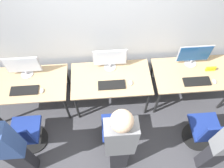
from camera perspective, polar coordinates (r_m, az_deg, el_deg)
The scene contains 20 objects.
ground_plane at distance 3.91m, azimuth 0.15°, elevation -8.67°, with size 20.00×20.00×0.00m, color #3D3D42.
wall_back at distance 3.25m, azimuth -0.93°, elevation 15.31°, with size 12.00×0.05×2.80m.
desk_left at distance 3.71m, azimuth -21.24°, elevation -0.47°, with size 1.27×0.69×0.72m.
monitor_left at distance 3.60m, azimuth -22.25°, elevation 4.36°, with size 0.53×0.19×0.40m.
keyboard_left at distance 3.57m, azimuth -21.92°, elevation -1.58°, with size 0.42×0.16×0.02m.
mouse_left at distance 3.47m, azimuth -17.89°, elevation -1.69°, with size 0.06×0.09×0.03m.
office_chair_left at distance 3.63m, azimuth -21.54°, elevation -12.29°, with size 0.48×0.48×0.90m.
person_left at distance 3.01m, azimuth -25.79°, elevation -14.75°, with size 0.36×0.23×1.72m.
desk_center at distance 3.51m, azimuth -0.25°, elevation 0.86°, with size 1.27×0.69×0.72m.
monitor_center at distance 3.42m, azimuth -0.54°, elevation 6.60°, with size 0.53×0.19×0.40m.
keyboard_center at distance 3.37m, azimuth -0.09°, elevation -0.25°, with size 0.42×0.16×0.02m.
mouse_center at distance 3.40m, azimuth 4.92°, elevation 0.33°, with size 0.06×0.09×0.03m.
office_chair_center at distance 3.41m, azimuth 1.23°, elevation -12.47°, with size 0.48×0.48×0.90m.
person_center at distance 2.72m, azimuth 2.05°, elevation -15.26°, with size 0.36×0.23×1.76m.
desk_right at distance 3.80m, azimuth 20.21°, elevation 2.05°, with size 1.27×0.69×0.72m.
monitor_right at distance 3.71m, azimuth 20.66°, elevation 7.16°, with size 0.53×0.19×0.40m.
keyboard_right at distance 3.65m, azimuth 21.27°, elevation 0.62°, with size 0.42×0.16×0.02m.
mouse_right at distance 3.75m, azimuth 25.21°, elevation 0.60°, with size 0.06×0.09×0.03m.
office_chair_right at distance 3.69m, azimuth 23.11°, elevation -11.40°, with size 0.48×0.48×0.90m.
placard_right at distance 3.85m, azimuth 24.39°, elevation 3.64°, with size 0.16×0.03×0.08m.
Camera 1 is at (-0.13, -1.60, 3.56)m, focal length 35.00 mm.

